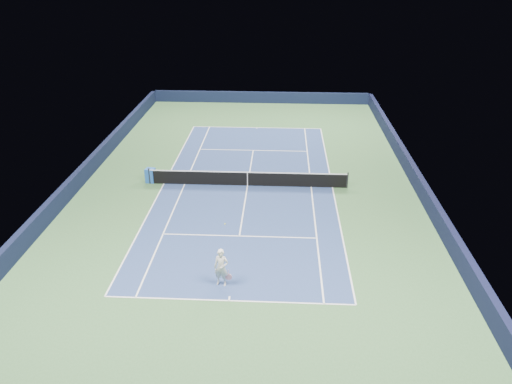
{
  "coord_description": "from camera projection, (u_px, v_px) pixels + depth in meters",
  "views": [
    {
      "loc": [
        2.1,
        -29.26,
        13.66
      ],
      "look_at": [
        0.71,
        -3.0,
        1.0
      ],
      "focal_mm": 35.0,
      "sensor_mm": 36.0,
      "label": 1
    }
  ],
  "objects": [
    {
      "name": "sideline_doubles_right",
      "position": [
        332.0,
        187.0,
        32.08
      ],
      "size": [
        0.08,
        23.77,
        0.0
      ],
      "primitive_type": "cube",
      "color": "white",
      "rests_on": "ground"
    },
    {
      "name": "sponsor_cube",
      "position": [
        150.0,
        175.0,
        32.66
      ],
      "size": [
        0.66,
        0.61,
        0.94
      ],
      "color": "#1D52B0",
      "rests_on": "ground"
    },
    {
      "name": "baseline_near",
      "position": [
        229.0,
        301.0,
        21.65
      ],
      "size": [
        10.97,
        0.08,
        0.0
      ],
      "primitive_type": "cube",
      "color": "white",
      "rests_on": "ground"
    },
    {
      "name": "sideline_singles_right",
      "position": [
        311.0,
        187.0,
        32.15
      ],
      "size": [
        0.08,
        23.77,
        0.0
      ],
      "primitive_type": "cube",
      "color": "white",
      "rests_on": "ground"
    },
    {
      "name": "center_service_line",
      "position": [
        248.0,
        185.0,
        32.34
      ],
      "size": [
        0.08,
        12.8,
        0.0
      ],
      "primitive_type": "cube",
      "color": "white",
      "rests_on": "ground"
    },
    {
      "name": "sideline_doubles_left",
      "position": [
        164.0,
        184.0,
        32.6
      ],
      "size": [
        0.08,
        23.77,
        0.0
      ],
      "primitive_type": "cube",
      "color": "white",
      "rests_on": "ground"
    },
    {
      "name": "ground",
      "position": [
        248.0,
        186.0,
        32.35
      ],
      "size": [
        40.0,
        40.0,
        0.0
      ],
      "primitive_type": "plane",
      "color": "#345C32",
      "rests_on": "ground"
    },
    {
      "name": "wall_right",
      "position": [
        418.0,
        182.0,
        31.59
      ],
      "size": [
        0.35,
        40.0,
        1.1
      ],
      "primitive_type": "cube",
      "color": "black",
      "rests_on": "ground"
    },
    {
      "name": "tennis_player",
      "position": [
        221.0,
        268.0,
        22.33
      ],
      "size": [
        0.85,
        1.31,
        2.63
      ],
      "color": "silver",
      "rests_on": "ground"
    },
    {
      "name": "baseline_far",
      "position": [
        257.0,
        128.0,
        43.04
      ],
      "size": [
        10.97,
        0.08,
        0.0
      ],
      "primitive_type": "cube",
      "color": "white",
      "rests_on": "ground"
    },
    {
      "name": "service_line_far",
      "position": [
        253.0,
        150.0,
        38.1
      ],
      "size": [
        8.23,
        0.08,
        0.0
      ],
      "primitive_type": "cube",
      "color": "white",
      "rests_on": "ground"
    },
    {
      "name": "wall_left",
      "position": [
        83.0,
        174.0,
        32.62
      ],
      "size": [
        0.35,
        40.0,
        1.1
      ],
      "primitive_type": "cube",
      "color": "black",
      "rests_on": "ground"
    },
    {
      "name": "wall_far",
      "position": [
        261.0,
        97.0,
        49.95
      ],
      "size": [
        22.0,
        0.35,
        1.1
      ],
      "primitive_type": "cube",
      "color": "#111733",
      "rests_on": "ground"
    },
    {
      "name": "court_surface",
      "position": [
        248.0,
        186.0,
        32.35
      ],
      "size": [
        10.97,
        23.77,
        0.01
      ],
      "primitive_type": "cube",
      "color": "navy",
      "rests_on": "ground"
    },
    {
      "name": "center_mark_near",
      "position": [
        229.0,
        298.0,
        21.78
      ],
      "size": [
        0.08,
        0.3,
        0.0
      ],
      "primitive_type": "cube",
      "color": "white",
      "rests_on": "ground"
    },
    {
      "name": "tennis_net",
      "position": [
        247.0,
        179.0,
        32.13
      ],
      "size": [
        12.9,
        0.1,
        1.07
      ],
      "color": "black",
      "rests_on": "ground"
    },
    {
      "name": "service_line_near",
      "position": [
        239.0,
        236.0,
        26.58
      ],
      "size": [
        8.23,
        0.08,
        0.0
      ],
      "primitive_type": "cube",
      "color": "white",
      "rests_on": "ground"
    },
    {
      "name": "sideline_singles_left",
      "position": [
        185.0,
        184.0,
        32.54
      ],
      "size": [
        0.08,
        23.77,
        0.0
      ],
      "primitive_type": "cube",
      "color": "white",
      "rests_on": "ground"
    },
    {
      "name": "center_mark_far",
      "position": [
        257.0,
        128.0,
        42.9
      ],
      "size": [
        0.08,
        0.3,
        0.0
      ],
      "primitive_type": "cube",
      "color": "white",
      "rests_on": "ground"
    }
  ]
}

